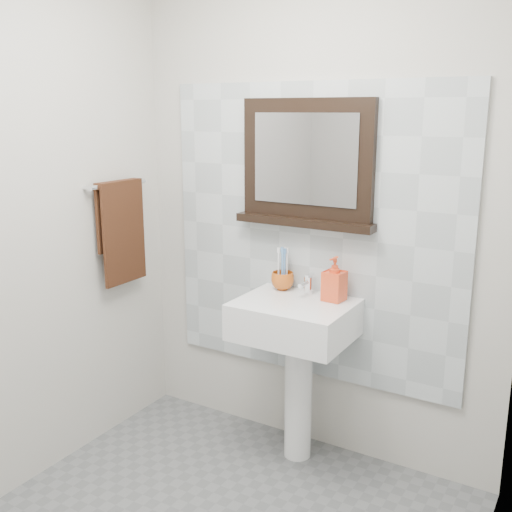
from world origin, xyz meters
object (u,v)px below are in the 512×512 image
(pedestal_sink, at_px, (295,337))
(soap_dispenser, at_px, (334,279))
(toothbrush_cup, at_px, (282,281))
(hand_towel, at_px, (121,224))
(framed_mirror, at_px, (307,166))

(pedestal_sink, relative_size, soap_dispenser, 4.41)
(pedestal_sink, bearing_deg, toothbrush_cup, 136.81)
(hand_towel, bearing_deg, toothbrush_cup, 19.82)
(pedestal_sink, height_order, toothbrush_cup, pedestal_sink)
(pedestal_sink, xyz_separation_m, hand_towel, (-0.97, -0.16, 0.50))
(pedestal_sink, distance_m, framed_mirror, 0.84)
(soap_dispenser, bearing_deg, framed_mirror, 163.11)
(toothbrush_cup, xyz_separation_m, soap_dispenser, (0.30, -0.03, 0.06))
(soap_dispenser, bearing_deg, pedestal_sink, -140.19)
(pedestal_sink, distance_m, soap_dispenser, 0.35)
(framed_mirror, distance_m, hand_towel, 1.04)
(toothbrush_cup, bearing_deg, hand_towel, -160.18)
(framed_mirror, bearing_deg, soap_dispenser, -21.87)
(hand_towel, bearing_deg, pedestal_sink, 9.09)
(pedestal_sink, distance_m, hand_towel, 1.10)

